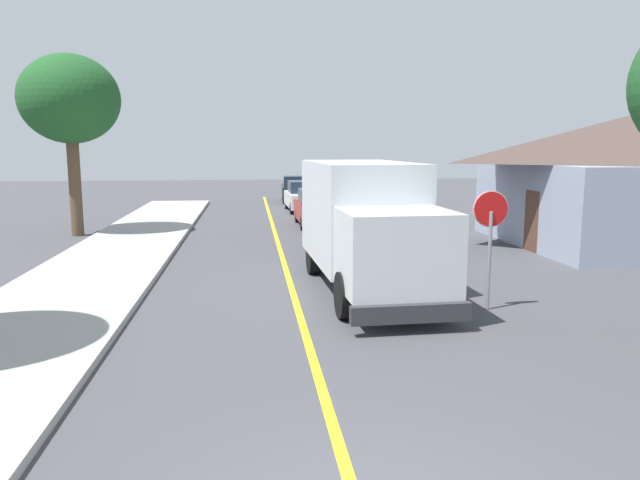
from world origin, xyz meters
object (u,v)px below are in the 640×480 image
Objects in this scene: stop_sign at (490,227)px; street_tree_down_block at (70,100)px; parked_car_furthest at (296,189)px; box_truck at (366,220)px; parked_car_mid at (317,209)px; parked_car_near at (342,226)px; parked_car_far at (304,197)px.

street_tree_down_block reaches higher than stop_sign.
parked_car_furthest is 17.82m from street_tree_down_block.
box_truck reaches higher than stop_sign.
box_truck reaches higher than parked_car_mid.
stop_sign is 0.37× the size of street_tree_down_block.
parked_car_furthest is (0.12, 24.38, -0.97)m from box_truck.
parked_car_mid is 11.17m from street_tree_down_block.
parked_car_mid is 0.62× the size of street_tree_down_block.
parked_car_furthest is at bearing 90.79° from parked_car_near.
parked_car_near is at bearing -89.21° from parked_car_furthest.
parked_car_furthest is 26.75m from stop_sign.
parked_car_mid and parked_car_furthest have the same top height.
parked_car_far is 1.00× the size of parked_car_furthest.
box_truck is at bearing -93.40° from parked_car_near.
parked_car_mid is 0.99× the size of parked_car_far.
parked_car_far is (0.09, 18.49, -0.97)m from box_truck.
street_tree_down_block is (-10.23, 4.10, 4.59)m from parked_car_near.
stop_sign reaches higher than parked_car_furthest.
stop_sign is (2.21, -26.64, 1.06)m from parked_car_furthest.
stop_sign is (2.33, -2.26, 0.09)m from box_truck.
box_truck reaches higher than parked_car_far.
parked_car_furthest is at bearing 54.61° from street_tree_down_block.
stop_sign is at bearing -85.25° from parked_car_furthest.
parked_car_near and parked_car_far have the same top height.
box_truck is 14.73m from street_tree_down_block.
street_tree_down_block is (-9.94, -8.15, 4.59)m from parked_car_far.
stop_sign is (1.96, -8.50, 1.06)m from parked_car_near.
parked_car_far is 13.65m from street_tree_down_block.
street_tree_down_block is at bearing 158.14° from parked_car_near.
parked_car_far is at bearing 90.63° from parked_car_mid.
parked_car_near is at bearing 103.01° from stop_sign.
street_tree_down_block is (-9.98, -14.04, 4.59)m from parked_car_furthest.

